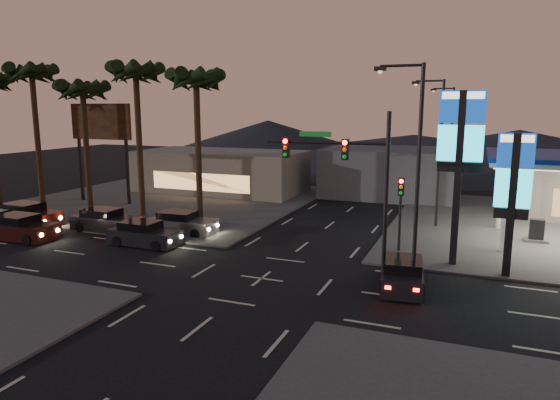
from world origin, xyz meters
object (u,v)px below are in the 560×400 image
at_px(car_lane_b_rear, 26,215).
at_px(suv_station, 403,274).
at_px(traffic_signal_mast, 350,170).
at_px(car_lane_b_front, 181,224).
at_px(car_lane_a_mid, 20,228).
at_px(car_lane_a_front, 144,234).
at_px(car_lane_b_mid, 105,221).
at_px(pylon_sign_tall, 460,143).
at_px(pylon_sign_short, 513,183).

height_order(car_lane_b_rear, suv_station, car_lane_b_rear).
bearing_deg(traffic_signal_mast, car_lane_b_front, 161.49).
bearing_deg(car_lane_a_mid, car_lane_b_front, 29.39).
height_order(traffic_signal_mast, car_lane_a_front, traffic_signal_mast).
bearing_deg(car_lane_a_front, suv_station, -5.94).
height_order(car_lane_a_front, car_lane_b_mid, car_lane_b_mid).
relative_size(pylon_sign_tall, car_lane_b_front, 1.93).
relative_size(car_lane_b_front, car_lane_b_rear, 0.92).
bearing_deg(car_lane_b_mid, car_lane_b_rear, -171.58).
height_order(traffic_signal_mast, car_lane_b_front, traffic_signal_mast).
bearing_deg(pylon_sign_tall, car_lane_b_rear, -176.93).
relative_size(traffic_signal_mast, car_lane_b_rear, 1.58).
relative_size(car_lane_a_front, suv_station, 1.01).
bearing_deg(suv_station, car_lane_b_front, 162.29).
bearing_deg(car_lane_b_rear, traffic_signal_mast, -4.88).
relative_size(car_lane_a_front, car_lane_b_mid, 0.97).
bearing_deg(car_lane_b_mid, pylon_sign_tall, 1.59).
bearing_deg(suv_station, traffic_signal_mast, 165.89).
bearing_deg(car_lane_a_mid, car_lane_b_rear, 132.90).
xyz_separation_m(traffic_signal_mast, car_lane_a_mid, (-20.79, -0.82, -4.50)).
distance_m(car_lane_b_mid, suv_station, 20.41).
distance_m(car_lane_b_front, car_lane_b_mid, 5.34).
bearing_deg(car_lane_b_rear, pylon_sign_short, 0.96).
bearing_deg(car_lane_b_rear, car_lane_b_front, 10.34).
bearing_deg(pylon_sign_tall, traffic_signal_mast, -143.48).
bearing_deg(car_lane_b_front, traffic_signal_mast, -18.51).
bearing_deg(car_lane_b_rear, suv_station, -5.88).
height_order(car_lane_b_front, car_lane_b_rear, car_lane_b_rear).
height_order(car_lane_a_front, car_lane_b_rear, car_lane_b_rear).
bearing_deg(car_lane_b_rear, car_lane_a_mid, -47.10).
distance_m(pylon_sign_tall, car_lane_b_front, 17.82).
distance_m(car_lane_b_mid, car_lane_b_rear, 6.13).
relative_size(pylon_sign_short, car_lane_b_mid, 1.51).
distance_m(car_lane_b_rear, suv_station, 26.30).
bearing_deg(car_lane_a_mid, car_lane_a_front, 12.18).
height_order(car_lane_a_mid, car_lane_b_mid, car_lane_a_mid).
height_order(pylon_sign_short, car_lane_b_mid, pylon_sign_short).
distance_m(pylon_sign_short, suv_station, 6.81).
bearing_deg(pylon_sign_tall, suv_station, -115.35).
bearing_deg(car_lane_a_mid, pylon_sign_short, 6.78).
xyz_separation_m(pylon_sign_short, traffic_signal_mast, (-7.24, -2.51, 0.57)).
height_order(pylon_sign_tall, car_lane_b_front, pylon_sign_tall).
relative_size(car_lane_a_mid, car_lane_b_mid, 1.04).
distance_m(pylon_sign_tall, car_lane_a_mid, 26.51).
xyz_separation_m(pylon_sign_short, car_lane_b_front, (-19.37, 1.55, -3.96)).
bearing_deg(car_lane_b_mid, car_lane_a_front, -23.26).
bearing_deg(pylon_sign_short, car_lane_a_front, -175.44).
xyz_separation_m(traffic_signal_mast, suv_station, (2.75, -0.69, -4.57)).
height_order(car_lane_b_front, car_lane_b_mid, car_lane_b_mid).
relative_size(car_lane_b_rear, suv_station, 1.14).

